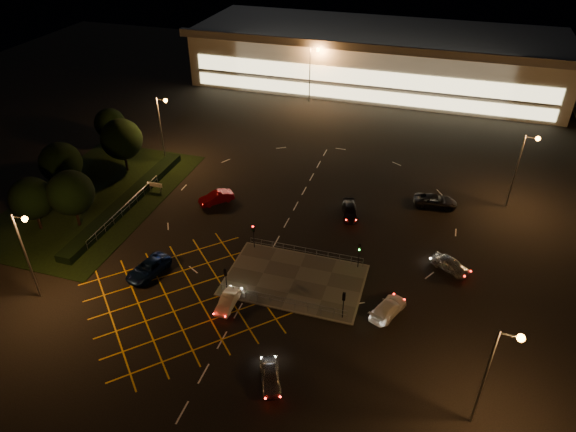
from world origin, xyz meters
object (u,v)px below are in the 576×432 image
(signal_se, at_px, (344,300))
(car_queue_white, at_px, (228,301))
(car_left_blue, at_px, (148,268))
(car_circ_red, at_px, (216,198))
(car_far_dkgrey, at_px, (350,211))
(car_right_silver, at_px, (450,264))
(signal_sw, at_px, (226,276))
(car_near_silver, at_px, (270,377))
(signal_ne, at_px, (359,251))
(car_east_grey, at_px, (435,201))
(car_approach_white, at_px, (388,308))
(signal_nw, at_px, (254,231))

(signal_se, bearing_deg, car_queue_white, 8.53)
(car_left_blue, xyz_separation_m, car_circ_red, (1.09, 15.37, 0.01))
(car_far_dkgrey, xyz_separation_m, car_right_silver, (12.49, -7.29, 0.08))
(signal_sw, bearing_deg, car_near_silver, 130.46)
(signal_ne, relative_size, car_right_silver, 0.74)
(car_left_blue, height_order, car_right_silver, car_left_blue)
(signal_sw, distance_m, car_left_blue, 9.37)
(signal_se, distance_m, car_east_grey, 24.44)
(car_right_silver, height_order, car_approach_white, car_right_silver)
(signal_nw, height_order, car_east_grey, signal_nw)
(signal_sw, bearing_deg, signal_nw, -90.00)
(signal_se, relative_size, signal_nw, 1.00)
(signal_ne, distance_m, car_far_dkgrey, 10.52)
(car_far_dkgrey, bearing_deg, car_queue_white, -128.51)
(signal_se, height_order, signal_nw, same)
(car_right_silver, distance_m, car_circ_red, 30.14)
(signal_nw, height_order, signal_ne, same)
(signal_se, distance_m, car_queue_white, 11.45)
(signal_nw, xyz_separation_m, car_near_silver, (7.79, -17.12, -1.68))
(car_near_silver, relative_size, car_east_grey, 0.74)
(car_left_blue, bearing_deg, car_queue_white, 1.07)
(signal_ne, height_order, car_east_grey, signal_ne)
(car_approach_white, bearing_deg, signal_ne, -32.47)
(signal_nw, bearing_deg, car_circ_red, 136.24)
(car_east_grey, bearing_deg, car_approach_white, 165.70)
(car_far_dkgrey, distance_m, car_approach_white, 17.45)
(signal_nw, bearing_deg, signal_sw, -90.00)
(car_near_silver, height_order, car_queue_white, car_near_silver)
(car_near_silver, height_order, car_circ_red, car_circ_red)
(signal_sw, bearing_deg, signal_ne, -146.35)
(car_near_silver, bearing_deg, signal_nw, 90.48)
(signal_nw, height_order, car_far_dkgrey, signal_nw)
(car_left_blue, bearing_deg, car_circ_red, 98.75)
(signal_ne, relative_size, car_far_dkgrey, 0.70)
(signal_nw, height_order, car_queue_white, signal_nw)
(car_far_dkgrey, xyz_separation_m, car_approach_white, (7.00, -15.98, 0.05))
(signal_se, xyz_separation_m, signal_ne, (0.00, 7.99, 0.00))
(car_east_grey, bearing_deg, signal_se, 156.86)
(signal_ne, bearing_deg, car_far_dkgrey, 106.41)
(car_right_silver, relative_size, car_circ_red, 0.94)
(car_approach_white, bearing_deg, car_east_grey, -74.73)
(car_far_dkgrey, bearing_deg, signal_se, -96.40)
(car_approach_white, bearing_deg, signal_sw, 30.43)
(signal_ne, relative_size, car_east_grey, 0.58)
(signal_se, relative_size, car_circ_red, 0.69)
(car_circ_red, xyz_separation_m, car_approach_white, (24.21, -13.81, -0.05))
(signal_ne, distance_m, car_queue_white, 14.89)
(car_right_silver, distance_m, car_east_grey, 12.90)
(car_queue_white, bearing_deg, signal_sw, 115.78)
(signal_se, xyz_separation_m, signal_nw, (-12.00, 7.99, 0.00))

